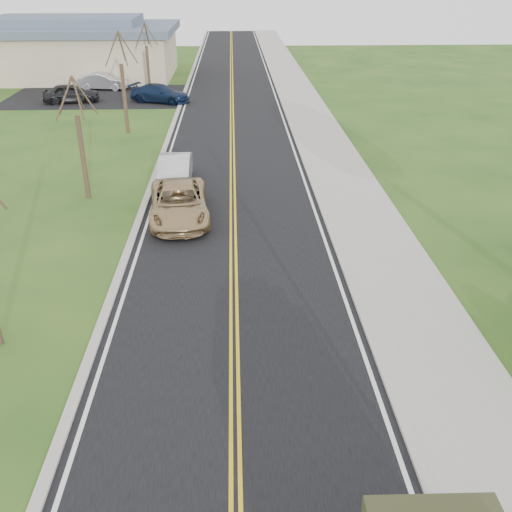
{
  "coord_description": "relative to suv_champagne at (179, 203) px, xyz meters",
  "views": [
    {
      "loc": [
        0.09,
        -4.23,
        10.06
      ],
      "look_at": [
        0.74,
        11.9,
        1.8
      ],
      "focal_mm": 40.0,
      "sensor_mm": 36.0,
      "label": 1
    }
  ],
  "objects": [
    {
      "name": "road",
      "position": [
        2.36,
        20.77,
        -0.75
      ],
      "size": [
        8.0,
        120.0,
        0.01
      ],
      "primitive_type": "cube",
      "color": "black",
      "rests_on": "ground"
    },
    {
      "name": "curb_right",
      "position": [
        6.51,
        20.77,
        -0.69
      ],
      "size": [
        0.3,
        120.0,
        0.12
      ],
      "primitive_type": "cube",
      "color": "#9E998E",
      "rests_on": "ground"
    },
    {
      "name": "sidewalk_right",
      "position": [
        8.26,
        20.77,
        -0.7
      ],
      "size": [
        3.2,
        120.0,
        0.1
      ],
      "primitive_type": "cube",
      "color": "#9E998E",
      "rests_on": "ground"
    },
    {
      "name": "curb_left",
      "position": [
        -1.79,
        20.77,
        -0.7
      ],
      "size": [
        0.3,
        120.0,
        0.1
      ],
      "primitive_type": "cube",
      "color": "#9E998E",
      "rests_on": "ground"
    },
    {
      "name": "bare_tree_b",
      "position": [
        -4.64,
        2.77,
        1.73
      ],
      "size": [
        1.83,
        2.14,
        5.73
      ],
      "color": "#38281C",
      "rests_on": "ground"
    },
    {
      "name": "bare_tree_c",
      "position": [
        -4.64,
        14.77,
        2.03
      ],
      "size": [
        2.04,
        2.39,
        6.42
      ],
      "color": "#38281C",
      "rests_on": "ground"
    },
    {
      "name": "bare_tree_d",
      "position": [
        -4.64,
        26.77,
        1.8
      ],
      "size": [
        1.88,
        2.2,
        5.91
      ],
      "color": "#38281C",
      "rests_on": "ground"
    },
    {
      "name": "commercial_building",
      "position": [
        -13.62,
        36.74,
        1.94
      ],
      "size": [
        25.5,
        21.5,
        5.65
      ],
      "color": "tan",
      "rests_on": "ground"
    },
    {
      "name": "suv_champagne",
      "position": [
        0.0,
        0.0,
        0.0
      ],
      "size": [
        2.98,
        5.61,
        1.5
      ],
      "primitive_type": "imported",
      "rotation": [
        0.0,
        0.0,
        0.09
      ],
      "color": "tan",
      "rests_on": "ground"
    },
    {
      "name": "sedan_silver",
      "position": [
        -0.54,
        4.3,
        -0.01
      ],
      "size": [
        1.62,
        4.49,
        1.47
      ],
      "primitive_type": "imported",
      "rotation": [
        0.0,
        0.0,
        0.01
      ],
      "color": "silver",
      "rests_on": "ground"
    },
    {
      "name": "lot_car_dark",
      "position": [
        -10.72,
        24.41,
        0.01
      ],
      "size": [
        4.7,
        2.6,
        1.51
      ],
      "primitive_type": "imported",
      "rotation": [
        0.0,
        0.0,
        1.76
      ],
      "color": "black",
      "rests_on": "ground"
    },
    {
      "name": "lot_car_silver",
      "position": [
        -9.19,
        29.82,
        -0.03
      ],
      "size": [
        4.55,
        2.03,
        1.45
      ],
      "primitive_type": "imported",
      "rotation": [
        0.0,
        0.0,
        1.45
      ],
      "color": "#BDBCC2",
      "rests_on": "ground"
    },
    {
      "name": "lot_car_navy",
      "position": [
        -3.48,
        24.24,
        -0.04
      ],
      "size": [
        5.31,
        3.56,
        1.43
      ],
      "primitive_type": "imported",
      "rotation": [
        0.0,
        0.0,
        1.22
      ],
      "color": "#0F1B37",
      "rests_on": "ground"
    }
  ]
}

